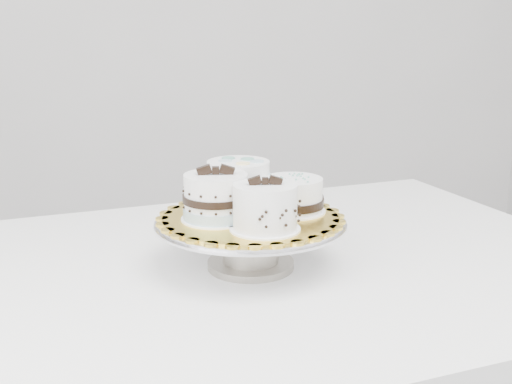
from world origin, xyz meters
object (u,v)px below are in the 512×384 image
object	(u,v)px
cake_stand	(251,234)
cake_dots	(238,183)
cake_ribbon	(293,196)
cake_banded	(216,199)
table	(245,299)
cake_board	(251,218)
cake_swirl	(265,208)

from	to	relation	value
cake_stand	cake_dots	distance (m)	0.10
cake_stand	cake_ribbon	world-z (taller)	cake_ribbon
cake_stand	cake_banded	xyz separation A→B (m)	(-0.06, -0.00, 0.07)
cake_banded	cake_ribbon	world-z (taller)	cake_banded
cake_dots	cake_ribbon	xyz separation A→B (m)	(0.08, -0.06, -0.01)
cake_dots	cake_ribbon	size ratio (longest dim) A/B	1.05
table	cake_banded	bearing A→B (deg)	-164.55
cake_stand	cake_board	distance (m)	0.03
cake_board	cake_dots	size ratio (longest dim) A/B	2.24
cake_stand	cake_swirl	bearing A→B (deg)	-88.14
cake_board	cake_stand	bearing A→B (deg)	180.00
cake_board	cake_banded	distance (m)	0.07
cake_stand	cake_board	xyz separation A→B (m)	(0.00, 0.00, 0.03)
cake_stand	table	bearing A→B (deg)	107.38
cake_stand	cake_board	size ratio (longest dim) A/B	1.09
table	cake_board	distance (m)	0.16
cake_dots	cake_banded	bearing A→B (deg)	-122.02
cake_swirl	cake_dots	bearing A→B (deg)	103.63
cake_board	cake_dots	world-z (taller)	cake_dots
cake_stand	cake_swirl	distance (m)	0.10
cake_stand	cake_dots	world-z (taller)	cake_dots
table	cake_stand	bearing A→B (deg)	-78.12
cake_stand	cake_ribbon	distance (m)	0.10
cake_board	cake_swirl	xyz separation A→B (m)	(0.00, -0.08, 0.04)
cake_swirl	cake_ribbon	size ratio (longest dim) A/B	0.94
cake_swirl	cake_ribbon	distance (m)	0.12
cake_board	cake_banded	xyz separation A→B (m)	(-0.06, -0.00, 0.04)
cake_stand	cake_swirl	size ratio (longest dim) A/B	2.73
cake_swirl	cake_dots	size ratio (longest dim) A/B	0.90
table	cake_board	size ratio (longest dim) A/B	4.63
cake_swirl	cake_stand	bearing A→B (deg)	103.53
cake_swirl	cake_banded	bearing A→B (deg)	141.09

